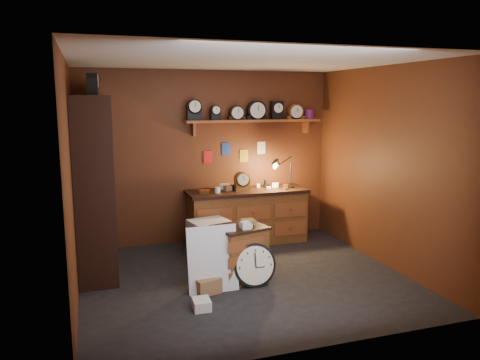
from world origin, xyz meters
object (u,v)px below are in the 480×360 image
low_cabinet (240,250)px  big_round_clock (254,265)px  shelving_unit (91,177)px  workbench (247,213)px

low_cabinet → big_round_clock: size_ratio=1.45×
shelving_unit → big_round_clock: bearing=-33.8°
workbench → big_round_clock: size_ratio=3.54×
shelving_unit → low_cabinet: bearing=-29.0°
shelving_unit → big_round_clock: size_ratio=4.79×
shelving_unit → low_cabinet: (1.74, -0.97, -0.87)m
shelving_unit → workbench: bearing=12.0°
shelving_unit → big_round_clock: 2.42m
shelving_unit → workbench: size_ratio=1.35×
workbench → big_round_clock: workbench is taller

